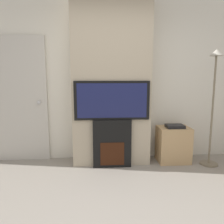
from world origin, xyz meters
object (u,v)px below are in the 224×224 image
(fireplace, at_px, (112,143))
(media_stand, at_px, (173,144))
(floor_lamp, at_px, (214,95))
(television, at_px, (112,100))

(fireplace, bearing_deg, media_stand, 7.31)
(media_stand, bearing_deg, floor_lamp, -17.41)
(fireplace, distance_m, television, 0.69)
(television, distance_m, media_stand, 1.30)
(television, relative_size, floor_lamp, 0.63)
(television, distance_m, floor_lamp, 1.60)
(fireplace, bearing_deg, television, -90.00)
(television, height_order, floor_lamp, floor_lamp)
(fireplace, relative_size, television, 0.66)
(floor_lamp, xyz_separation_m, media_stand, (-0.55, 0.17, -0.85))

